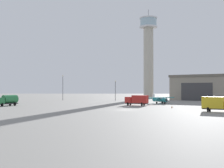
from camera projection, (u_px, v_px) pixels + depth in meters
ground_plane at (125, 110)px, 63.45m from camera, size 400.00×400.00×0.00m
control_tower at (148, 51)px, 136.30m from camera, size 8.62×8.62×43.33m
hangar at (204, 88)px, 122.09m from camera, size 32.27×32.65×10.53m
airplane_teal at (160, 99)px, 90.18m from camera, size 9.40×7.61×3.00m
truck_fuel_tanker_green at (7, 100)px, 78.81m from camera, size 5.41×6.47×3.04m
truck_box_red at (137, 100)px, 80.25m from camera, size 6.82×4.56×2.94m
truck_box_yellow at (218, 104)px, 58.63m from camera, size 6.78×4.98×3.16m
car_black at (220, 102)px, 87.26m from camera, size 2.48×4.23×1.37m
light_post_west at (115, 89)px, 109.31m from camera, size 0.44×0.44×7.95m
light_post_north at (63, 86)px, 114.73m from camera, size 0.44×0.44×10.29m
traffic_cone_near_left at (172, 107)px, 70.25m from camera, size 0.36×0.36×0.60m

